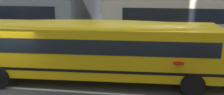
% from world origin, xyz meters
% --- Properties ---
extents(ground_plane, '(400.00, 400.00, 0.00)m').
position_xyz_m(ground_plane, '(0.00, 0.00, 0.00)').
color(ground_plane, '#424244').
extents(sidewalk_far, '(120.00, 3.00, 0.01)m').
position_xyz_m(sidewalk_far, '(0.00, 8.14, 0.01)').
color(sidewalk_far, gray).
rests_on(sidewalk_far, ground_plane).
extents(lane_centreline, '(110.00, 0.16, 0.01)m').
position_xyz_m(lane_centreline, '(0.00, 0.00, 0.00)').
color(lane_centreline, silver).
rests_on(lane_centreline, ground_plane).
extents(school_bus, '(12.46, 3.01, 2.77)m').
position_xyz_m(school_bus, '(3.76, 1.27, 1.64)').
color(school_bus, yellow).
rests_on(school_bus, ground_plane).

